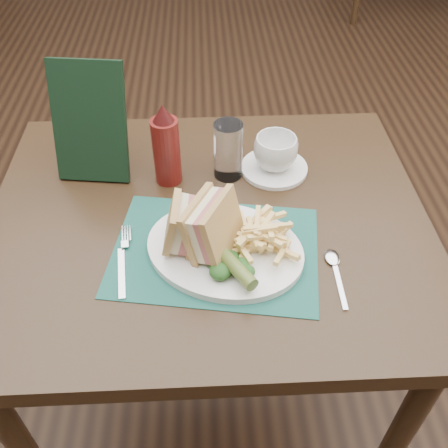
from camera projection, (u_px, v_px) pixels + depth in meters
name	position (u px, v px, depth m)	size (l,w,h in m)	color
floor	(209.00, 270.00, 1.90)	(7.00, 7.00, 0.00)	black
table_main	(211.00, 323.00, 1.28)	(0.90, 0.75, 0.75)	black
placemat	(215.00, 251.00, 0.95)	(0.39, 0.28, 0.00)	#195247
plate	(225.00, 249.00, 0.94)	(0.30, 0.24, 0.01)	white
sandwich_half_a	(172.00, 224.00, 0.91)	(0.06, 0.09, 0.08)	tan
sandwich_half_b	(202.00, 222.00, 0.90)	(0.06, 0.12, 0.11)	tan
kale_garnish	(230.00, 263.00, 0.89)	(0.11, 0.08, 0.03)	#193E16
pickle_spear	(232.00, 264.00, 0.87)	(0.03, 0.03, 0.12)	#4C6024
fries_pile	(261.00, 230.00, 0.92)	(0.18, 0.20, 0.06)	#FED97F
fork	(123.00, 259.00, 0.92)	(0.03, 0.17, 0.01)	silver
spoon	(337.00, 275.00, 0.90)	(0.03, 0.15, 0.01)	silver
saucer	(274.00, 168.00, 1.13)	(0.15, 0.15, 0.01)	white
coffee_cup	(275.00, 152.00, 1.10)	(0.10, 0.10, 0.08)	white
drinking_glass	(228.00, 150.00, 1.07)	(0.06, 0.06, 0.13)	white
ketchup_bottle	(166.00, 144.00, 1.04)	(0.06, 0.06, 0.19)	#57110E
check_presenter	(90.00, 122.00, 1.04)	(0.16, 0.02, 0.26)	black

